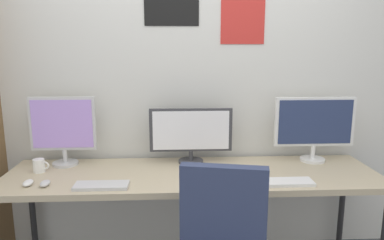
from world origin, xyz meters
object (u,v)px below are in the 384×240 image
(coffee_mug, at_px, (39,166))
(mouse_left_side, at_px, (28,183))
(monitor_left, at_px, (63,128))
(mouse_right_side, at_px, (45,183))
(monitor_right, at_px, (314,125))
(keyboard_right, at_px, (285,182))
(keyboard_left, at_px, (101,186))
(monitor_center, at_px, (191,133))
(desk, at_px, (192,179))

(coffee_mug, bearing_deg, mouse_left_side, -86.21)
(mouse_left_side, xyz_separation_m, coffee_mug, (-0.02, 0.24, 0.03))
(monitor_left, height_order, mouse_right_side, monitor_left)
(monitor_right, height_order, coffee_mug, monitor_right)
(monitor_right, xyz_separation_m, keyboard_right, (-0.34, -0.44, -0.26))
(keyboard_left, bearing_deg, monitor_left, 127.55)
(monitor_center, bearing_deg, monitor_left, -180.00)
(monitor_right, bearing_deg, keyboard_right, -127.55)
(monitor_right, xyz_separation_m, keyboard_left, (-1.46, -0.44, -0.26))
(mouse_right_side, bearing_deg, keyboard_left, -6.19)
(monitor_left, height_order, keyboard_right, monitor_left)
(keyboard_left, xyz_separation_m, mouse_left_side, (-0.45, 0.05, 0.01))
(monitor_right, xyz_separation_m, mouse_left_side, (-1.91, -0.39, -0.25))
(keyboard_right, relative_size, coffee_mug, 3.26)
(monitor_left, relative_size, mouse_right_side, 5.09)
(monitor_center, distance_m, monitor_right, 0.90)
(desk, relative_size, coffee_mug, 23.50)
(coffee_mug, bearing_deg, keyboard_left, -31.97)
(mouse_right_side, height_order, coffee_mug, coffee_mug)
(monitor_left, xyz_separation_m, mouse_left_side, (-0.11, -0.39, -0.25))
(keyboard_left, distance_m, coffee_mug, 0.55)
(keyboard_right, xyz_separation_m, mouse_left_side, (-1.57, 0.05, 0.01))
(keyboard_left, relative_size, coffee_mug, 3.05)
(monitor_center, distance_m, keyboard_right, 0.74)
(keyboard_left, bearing_deg, mouse_left_side, 173.66)
(monitor_left, relative_size, coffee_mug, 4.61)
(monitor_center, relative_size, coffee_mug, 5.58)
(desk, height_order, monitor_center, monitor_center)
(monitor_center, bearing_deg, mouse_right_side, -155.92)
(desk, relative_size, monitor_center, 4.21)
(monitor_left, bearing_deg, monitor_right, 0.00)
(keyboard_left, distance_m, mouse_left_side, 0.45)
(monitor_right, height_order, mouse_right_side, monitor_right)
(keyboard_right, distance_m, coffee_mug, 1.61)
(monitor_center, height_order, monitor_right, monitor_right)
(monitor_center, xyz_separation_m, mouse_right_side, (-0.91, -0.40, -0.21))
(coffee_mug, bearing_deg, monitor_right, 4.46)
(monitor_right, height_order, keyboard_right, monitor_right)
(mouse_left_side, bearing_deg, coffee_mug, 93.79)
(mouse_left_side, bearing_deg, keyboard_right, -1.83)
(desk, bearing_deg, mouse_right_side, -168.00)
(desk, height_order, mouse_right_side, mouse_right_side)
(monitor_right, distance_m, mouse_right_side, 1.87)
(desk, bearing_deg, keyboard_left, -157.67)
(mouse_right_side, xyz_separation_m, coffee_mug, (-0.12, 0.25, 0.03))
(desk, relative_size, keyboard_right, 7.21)
(monitor_left, distance_m, keyboard_right, 1.55)
(mouse_left_side, bearing_deg, monitor_center, 21.19)
(monitor_right, bearing_deg, keyboard_left, -163.14)
(keyboard_right, relative_size, mouse_left_side, 3.60)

